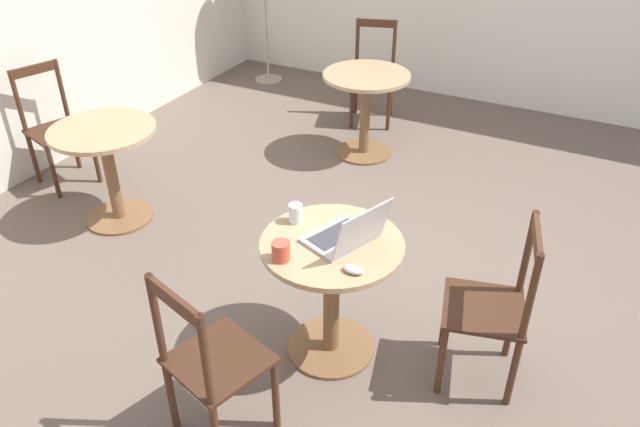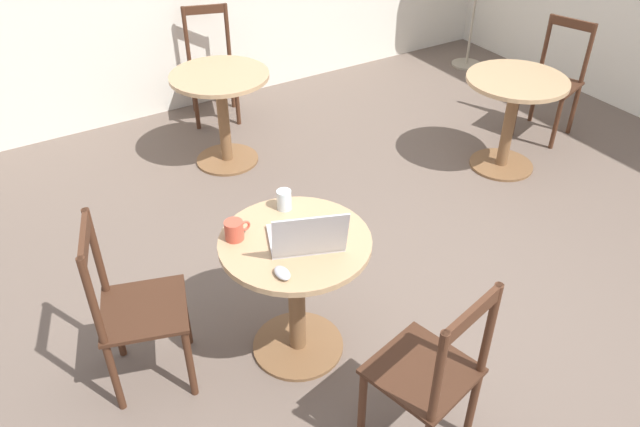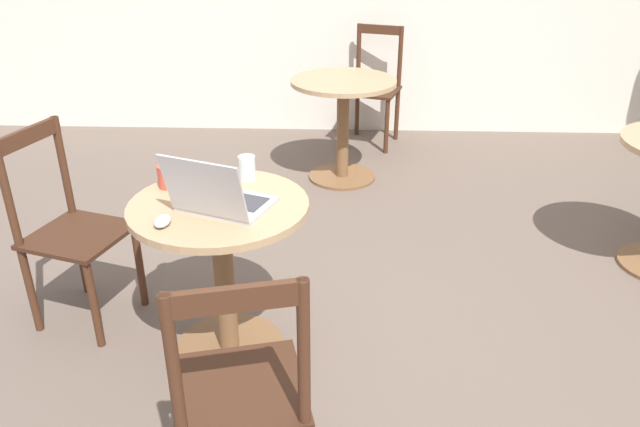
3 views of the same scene
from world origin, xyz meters
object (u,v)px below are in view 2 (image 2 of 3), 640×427
cafe_table_mid (513,105)px  laptop (307,237)px  drinking_glass (284,200)px  chair_near_left (134,309)px  chair_mid_right (553,81)px  cafe_table_near (296,274)px  mouse (282,273)px  cafe_table_far (222,101)px  chair_far_back (211,66)px  chair_near_front (431,375)px  mug (235,230)px

cafe_table_mid → laptop: size_ratio=1.70×
cafe_table_mid → drinking_glass: bearing=-166.0°
chair_near_left → chair_mid_right: (3.67, 0.78, 0.00)m
cafe_table_near → chair_near_left: 0.77m
drinking_glass → chair_mid_right: bearing=14.9°
mouse → drinking_glass: (0.25, 0.44, 0.04)m
chair_mid_right → mouse: 3.34m
cafe_table_far → chair_far_back: size_ratio=0.78×
chair_near_left → laptop: bearing=-21.4°
laptop → drinking_glass: size_ratio=4.13×
cafe_table_near → chair_far_back: bearing=75.0°
chair_near_front → drinking_glass: bearing=96.3°
mouse → chair_near_left: bearing=143.3°
chair_mid_right → mug: chair_mid_right is taller
cafe_table_near → mouse: size_ratio=7.16×
chair_near_left → mug: size_ratio=7.31×
cafe_table_far → chair_mid_right: chair_mid_right is taller
cafe_table_mid → drinking_glass: 2.25m
cafe_table_mid → chair_far_back: (-1.52, 1.94, -0.05)m
cafe_table_near → chair_far_back: 2.82m
chair_near_front → drinking_glass: size_ratio=9.02×
chair_near_front → drinking_glass: 1.08m
mug → chair_near_front: bearing=-65.6°
chair_near_front → chair_far_back: bearing=81.4°
chair_far_back → drinking_glass: 2.58m
laptop → cafe_table_far: bearing=77.2°
cafe_table_far → mug: size_ratio=5.67×
laptop → cafe_table_near: bearing=109.2°
chair_near_front → drinking_glass: chair_near_front is taller
chair_near_left → chair_near_front: (0.93, -1.01, 0.00)m
chair_near_front → mug: (-0.42, 0.94, 0.31)m
cafe_table_far → mug: bearing=-111.7°
chair_near_left → drinking_glass: size_ratio=9.02×
cafe_table_far → mouse: (-0.65, -2.14, 0.23)m
cafe_table_mid → mouse: size_ratio=7.16×
chair_far_back → mug: 2.76m
chair_far_back → mouse: size_ratio=9.22×
chair_near_front → chair_far_back: (0.53, 3.51, 0.00)m
chair_near_front → mug: size_ratio=7.31×
cafe_table_near → chair_far_back: size_ratio=0.78×
cafe_table_mid → chair_mid_right: chair_mid_right is taller
chair_mid_right → chair_far_back: 2.80m
cafe_table_far → chair_mid_right: bearing=-21.1°
cafe_table_mid → laptop: (-2.22, -0.85, 0.26)m
chair_far_back → mug: (-0.96, -2.57, 0.31)m
chair_far_back → mug: size_ratio=7.31×
chair_mid_right → laptop: size_ratio=2.18×
chair_near_left → mouse: chair_near_left is taller
cafe_table_near → chair_far_back: chair_far_back is taller
chair_near_left → chair_mid_right: 3.75m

